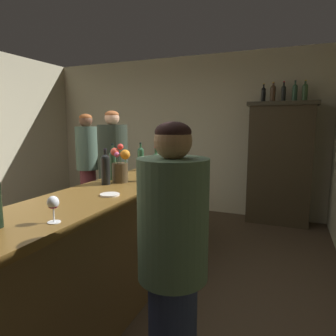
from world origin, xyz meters
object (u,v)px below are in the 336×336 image
wine_bottle_merlot (156,165)px  display_bottle_center (283,93)px  wine_bottle_syrah (105,168)px  patron_redhead (87,163)px  flower_arrangement (120,167)px  cheese_plate (110,195)px  bar_counter (122,239)px  display_cabinet (279,162)px  bartender (173,263)px  display_bottle_right (305,91)px  wine_glass_mid (167,167)px  wine_glass_rear (53,204)px  display_bottle_left (263,94)px  display_bottle_midright (295,92)px  wine_bottle_riesling (113,164)px  wine_bottle_chardonnay (141,158)px  display_bottle_midleft (273,93)px  wine_glass_front (167,159)px  patron_in_grey (113,172)px

wine_bottle_merlot → display_bottle_center: (1.00, 2.30, 0.83)m
wine_bottle_syrah → patron_redhead: 2.09m
flower_arrangement → cheese_plate: 0.51m
bar_counter → display_cabinet: display_cabinet is taller
patron_redhead → bartender: size_ratio=1.09×
cheese_plate → display_bottle_right: 3.40m
bar_counter → wine_glass_mid: 0.83m
display_cabinet → wine_glass_rear: display_cabinet is taller
wine_bottle_syrah → display_bottle_left: (1.04, 2.64, 0.82)m
wine_bottle_merlot → display_bottle_midright: bearing=63.4°
bar_counter → cheese_plate: bearing=-69.5°
wine_glass_rear → wine_bottle_riesling: bearing=108.0°
patron_redhead → display_bottle_left: bearing=91.7°
wine_bottle_chardonnay → bartender: 1.94m
flower_arrangement → wine_glass_mid: bearing=60.6°
display_cabinet → display_bottle_midleft: bearing=180.0°
flower_arrangement → wine_bottle_syrah: bearing=-115.7°
display_bottle_right → wine_glass_mid: bearing=-122.0°
bartender → wine_bottle_riesling: bearing=-29.3°
display_cabinet → wine_bottle_syrah: 2.96m
display_bottle_midright → patron_redhead: size_ratio=0.18×
wine_glass_front → patron_in_grey: size_ratio=0.09×
display_bottle_midright → cheese_plate: bearing=-112.3°
flower_arrangement → wine_glass_front: bearing=89.3°
flower_arrangement → display_bottle_right: size_ratio=1.15×
wine_bottle_riesling → wine_glass_mid: (0.38, 0.39, -0.06)m
wine_bottle_syrah → flower_arrangement: (0.06, 0.13, -0.01)m
display_bottle_midleft → patron_redhead: (-2.56, -1.09, -1.05)m
display_bottle_midleft → display_bottle_right: size_ratio=0.98×
flower_arrangement → display_bottle_center: (1.26, 2.51, 0.83)m
wine_bottle_merlot → flower_arrangement: size_ratio=0.92×
wine_glass_mid → display_bottle_left: size_ratio=0.45×
wine_glass_front → display_bottle_midleft: (1.10, 1.45, 0.88)m
wine_bottle_syrah → wine_bottle_chardonnay: 0.82m
display_bottle_midleft → display_bottle_right: (0.43, 0.00, -0.00)m
wine_bottle_merlot → display_cabinet: bearing=66.6°
display_bottle_left → wine_bottle_merlot: bearing=-107.4°
display_cabinet → wine_glass_rear: 3.73m
wine_glass_rear → bartender: bearing=12.3°
wine_glass_mid → display_bottle_midleft: display_bottle_midleft is taller
cheese_plate → display_cabinet: bearing=70.3°
wine_glass_mid → cheese_plate: 0.92m
display_bottle_midright → bartender: 3.68m
wine_glass_mid → display_bottle_center: display_bottle_center is taller
wine_glass_rear → wine_glass_front: bearing=96.4°
display_bottle_midright → bartender: display_bottle_midright is taller
display_cabinet → wine_glass_front: size_ratio=12.88×
wine_glass_rear → wine_bottle_syrah: bearing=108.5°
display_cabinet → display_bottle_midright: (0.15, -0.00, 1.02)m
wine_bottle_chardonnay → wine_bottle_riesling: bearing=-87.4°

